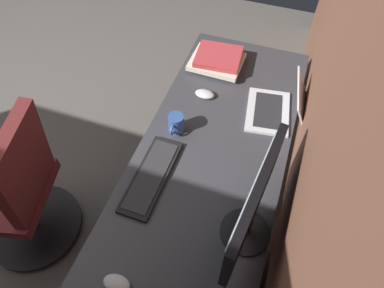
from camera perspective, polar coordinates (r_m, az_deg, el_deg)
wall_back at (r=1.20m, az=24.76°, el=10.30°), size 4.45×0.10×2.60m
desk at (r=1.58m, az=1.73°, el=-6.72°), size 2.01×0.69×0.73m
drawer_pedestal at (r=1.73m, az=-1.97°, el=-22.88°), size 0.40×0.51×0.69m
monitor_primary at (r=1.21m, az=10.15°, el=-10.33°), size 0.52×0.20×0.40m
laptop_leftmost at (r=1.76m, az=14.83°, el=5.95°), size 0.34×0.34×0.20m
keyboard_main at (r=1.52m, az=-6.90°, el=-5.38°), size 0.42×0.15×0.02m
mouse_main at (r=1.82m, az=2.16°, el=8.43°), size 0.06×0.10×0.03m
mouse_spare at (r=1.35m, az=-12.59°, el=-22.02°), size 0.06×0.10×0.03m
book_stack_near at (r=1.98m, az=4.26°, el=13.93°), size 0.25×0.29×0.08m
coffee_mug at (r=1.64m, az=-2.72°, el=3.46°), size 0.12×0.08×0.10m
office_chair at (r=2.00m, az=-27.04°, el=-7.67°), size 0.56×0.59×0.97m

